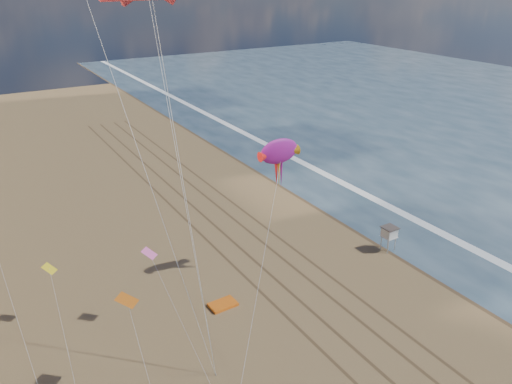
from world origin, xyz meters
The scene contains 7 objects.
wet_sand centered at (19.00, 40.00, 0.00)m, with size 260.00×260.00×0.00m, color #42301E.
foam centered at (23.20, 40.00, 0.00)m, with size 260.00×260.00×0.00m, color white.
tracks centered at (2.55, 30.00, 0.01)m, with size 7.68×120.00×0.01m.
lifeguard_stand centered at (14.94, 23.47, 2.17)m, with size 1.56×1.56×2.82m.
grounded_kite centered at (-5.31, 23.83, 0.14)m, with size 2.49×1.58×0.28m, color orange.
show_kite centered at (2.27, 26.38, 12.82)m, with size 7.83×6.70×20.62m.
small_kites centered at (-16.98, 24.05, 8.63)m, with size 12.75×12.47×8.80m.
Camera 1 is at (-22.09, -10.07, 27.94)m, focal length 35.00 mm.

